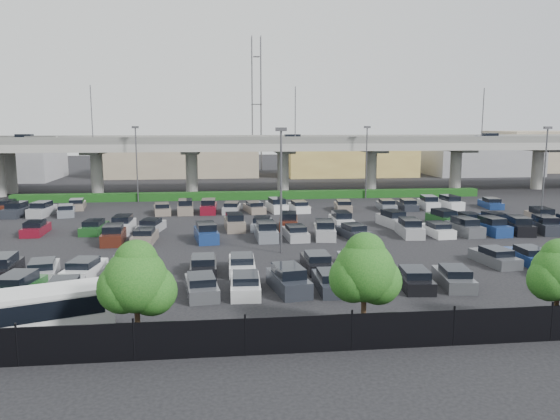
# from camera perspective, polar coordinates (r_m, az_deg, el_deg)

# --- Properties ---
(ground) EXTENTS (280.00, 280.00, 0.00)m
(ground) POSITION_cam_1_polar(r_m,az_deg,el_deg) (53.14, -0.90, -2.50)
(ground) COLOR black
(overpass) EXTENTS (150.00, 13.00, 15.80)m
(overpass) POSITION_cam_1_polar(r_m,az_deg,el_deg) (84.05, -3.23, 6.50)
(overpass) COLOR gray
(overpass) RESTS_ON ground
(hedge) EXTENTS (66.00, 1.60, 1.10)m
(hedge) POSITION_cam_1_polar(r_m,az_deg,el_deg) (77.64, -2.73, 1.55)
(hedge) COLOR #143710
(hedge) RESTS_ON ground
(fence) EXTENTS (70.00, 0.10, 2.00)m
(fence) POSITION_cam_1_polar(r_m,az_deg,el_deg) (26.21, 5.21, -12.70)
(fence) COLOR black
(fence) RESTS_ON ground
(tree_row) EXTENTS (65.07, 3.66, 5.94)m
(tree_row) POSITION_cam_1_polar(r_m,az_deg,el_deg) (26.90, 6.24, -6.26)
(tree_row) COLOR #332316
(tree_row) RESTS_ON ground
(shuttle_bus) EXTENTS (7.54, 4.76, 2.29)m
(shuttle_bus) POSITION_cam_1_polar(r_m,az_deg,el_deg) (30.55, -23.87, -9.57)
(shuttle_bus) COLOR silver
(shuttle_bus) RESTS_ON ground
(parked_cars) EXTENTS (63.05, 41.66, 1.67)m
(parked_cars) POSITION_cam_1_polar(r_m,az_deg,el_deg) (49.44, -0.05, -2.62)
(parked_cars) COLOR #1C511F
(parked_cars) RESTS_ON ground
(light_poles) EXTENTS (66.90, 48.38, 10.30)m
(light_poles) POSITION_cam_1_polar(r_m,az_deg,el_deg) (54.01, -5.49, 4.33)
(light_poles) COLOR #49494D
(light_poles) RESTS_ON ground
(distant_buildings) EXTENTS (138.00, 24.00, 9.00)m
(distant_buildings) POSITION_cam_1_polar(r_m,az_deg,el_deg) (115.18, 2.19, 5.57)
(distant_buildings) COLOR gray
(distant_buildings) RESTS_ON ground
(comm_tower) EXTENTS (2.40, 2.40, 30.00)m
(comm_tower) POSITION_cam_1_polar(r_m,az_deg,el_deg) (126.26, -2.47, 11.25)
(comm_tower) COLOR #49494D
(comm_tower) RESTS_ON ground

